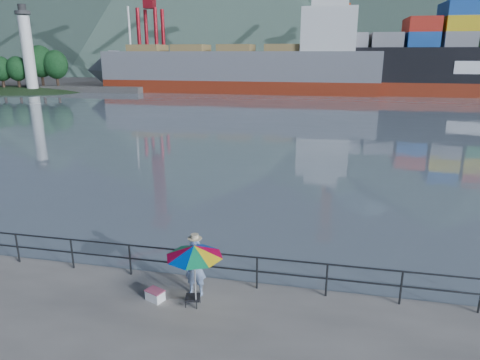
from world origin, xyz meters
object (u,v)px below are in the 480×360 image
cooler_bag (155,296)px  fisherman (196,267)px  bulk_carrier (249,68)px  beach_umbrella (194,251)px

cooler_bag → fisherman: bearing=50.7°
fisherman → cooler_bag: (-1.04, -0.54, -0.72)m
cooler_bag → bulk_carrier: bulk_carrier is taller
cooler_bag → bulk_carrier: size_ratio=0.01×
fisherman → bulk_carrier: bearing=98.9°
fisherman → beach_umbrella: 1.12m
bulk_carrier → fisherman: bearing=-80.4°
cooler_bag → bulk_carrier: bearing=121.9°
fisherman → cooler_bag: fisherman is taller
beach_umbrella → bulk_carrier: bearing=99.7°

